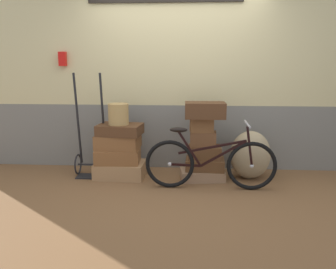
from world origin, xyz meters
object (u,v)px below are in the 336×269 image
object	(u,v)px
suitcase_2	(118,141)
burlap_sack	(250,155)
suitcase_8	(202,125)
suitcase_9	(205,110)
suitcase_6	(205,152)
suitcase_7	(203,139)
bicycle	(210,163)
suitcase_3	(120,130)
suitcase_5	(205,164)
luggage_trolley	(92,152)
suitcase_1	(118,155)
wicker_basket	(118,114)
suitcase_0	(120,170)
suitcase_4	(202,174)

from	to	relation	value
suitcase_2	burlap_sack	size ratio (longest dim) A/B	0.88
suitcase_8	suitcase_9	xyz separation A→B (m)	(0.04, -0.04, 0.20)
suitcase_6	suitcase_7	bearing A→B (deg)	125.86
suitcase_2	burlap_sack	distance (m)	1.81
suitcase_9	burlap_sack	size ratio (longest dim) A/B	0.80
burlap_sack	suitcase_9	bearing A→B (deg)	-170.88
suitcase_8	bicycle	world-z (taller)	bicycle
suitcase_3	suitcase_7	distance (m)	1.13
suitcase_5	luggage_trolley	world-z (taller)	luggage_trolley
suitcase_1	suitcase_6	bearing A→B (deg)	-3.39
wicker_basket	luggage_trolley	world-z (taller)	luggage_trolley
suitcase_1	suitcase_0	bearing A→B (deg)	-25.82
suitcase_9	luggage_trolley	size ratio (longest dim) A/B	0.37
suitcase_7	bicycle	distance (m)	0.47
suitcase_7	luggage_trolley	size ratio (longest dim) A/B	0.24
bicycle	suitcase_5	bearing A→B (deg)	97.02
suitcase_8	suitcase_9	world-z (taller)	suitcase_9
suitcase_1	suitcase_7	distance (m)	1.19
suitcase_4	burlap_sack	bearing A→B (deg)	0.98
suitcase_8	suitcase_5	bearing A→B (deg)	-21.71
suitcase_2	luggage_trolley	distance (m)	0.42
suitcase_5	wicker_basket	xyz separation A→B (m)	(-1.17, 0.01, 0.67)
suitcase_6	suitcase_4	bearing A→B (deg)	-161.28
suitcase_6	luggage_trolley	size ratio (longest dim) A/B	0.30
suitcase_0	suitcase_1	world-z (taller)	suitcase_1
wicker_basket	bicycle	xyz separation A→B (m)	(1.21, -0.38, -0.54)
suitcase_6	suitcase_8	size ratio (longest dim) A/B	1.43
suitcase_7	wicker_basket	world-z (taller)	wicker_basket
suitcase_6	bicycle	distance (m)	0.38
suitcase_3	bicycle	bearing A→B (deg)	-11.68
suitcase_2	suitcase_3	distance (m)	0.17
burlap_sack	suitcase_4	bearing A→B (deg)	-172.21
suitcase_0	burlap_sack	bearing A→B (deg)	4.68
suitcase_0	suitcase_3	xyz separation A→B (m)	(0.01, 0.02, 0.56)
suitcase_0	bicycle	world-z (taller)	bicycle
suitcase_8	suitcase_9	bearing A→B (deg)	-48.87
wicker_basket	suitcase_3	bearing A→B (deg)	45.88
suitcase_3	suitcase_5	xyz separation A→B (m)	(1.15, -0.02, -0.46)
suitcase_3	suitcase_7	bearing A→B (deg)	7.07
suitcase_6	suitcase_7	xyz separation A→B (m)	(-0.02, 0.03, 0.18)
suitcase_8	luggage_trolley	world-z (taller)	luggage_trolley
suitcase_3	suitcase_8	size ratio (longest dim) A/B	1.90
suitcase_1	bicycle	world-z (taller)	bicycle
suitcase_1	suitcase_5	size ratio (longest dim) A/B	1.15
suitcase_7	suitcase_8	xyz separation A→B (m)	(-0.02, -0.02, 0.19)
suitcase_9	suitcase_1	bearing A→B (deg)	176.98
suitcase_8	burlap_sack	distance (m)	0.79
suitcase_1	suitcase_2	xyz separation A→B (m)	(0.00, 0.02, 0.19)
suitcase_0	suitcase_7	world-z (taller)	suitcase_7
suitcase_6	suitcase_7	world-z (taller)	suitcase_7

